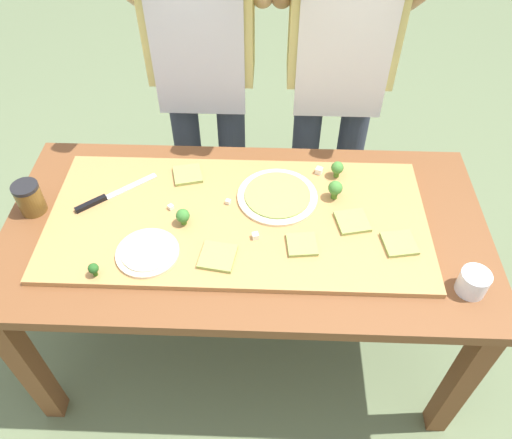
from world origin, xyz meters
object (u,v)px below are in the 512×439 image
(cheese_crumble_c, at_px, (171,207))
(chefs_knife, at_px, (105,197))
(broccoli_floret_back_right, at_px, (337,168))
(cheese_crumble_b, at_px, (319,171))
(pizza_whole_cheese_artichoke, at_px, (147,252))
(pizza_whole_pesto_green, at_px, (277,196))
(cook_right, at_px, (341,55))
(broccoli_floret_back_mid, at_px, (335,189))
(pizza_slice_near_left, at_px, (302,245))
(pizza_slice_far_left, at_px, (188,175))
(broccoli_floret_front_left, at_px, (93,269))
(cheese_crumble_d, at_px, (255,236))
(cook_left, at_px, (201,52))
(pizza_slice_far_right, at_px, (352,222))
(pizza_slice_near_right, at_px, (399,243))
(cheese_crumble_a, at_px, (228,202))
(pizza_slice_center, at_px, (218,256))
(prep_table, at_px, (246,243))
(sauce_jar, at_px, (29,198))
(broccoli_floret_center_left, at_px, (183,216))
(flour_cup, at_px, (473,283))

(cheese_crumble_c, bearing_deg, chefs_knife, 170.39)
(broccoli_floret_back_right, bearing_deg, cheese_crumble_b, 166.00)
(pizza_whole_cheese_artichoke, bearing_deg, pizza_whole_pesto_green, 33.36)
(broccoli_floret_back_right, relative_size, cook_right, 0.04)
(broccoli_floret_back_mid, bearing_deg, pizza_slice_near_left, -117.75)
(broccoli_floret_back_right, bearing_deg, pizza_slice_far_left, -178.09)
(broccoli_floret_front_left, height_order, cheese_crumble_d, broccoli_floret_front_left)
(cook_left, bearing_deg, cheese_crumble_c, -95.07)
(pizza_slice_far_left, xyz_separation_m, cheese_crumble_d, (0.25, -0.28, 0.00))
(pizza_whole_pesto_green, relative_size, pizza_slice_far_right, 2.74)
(pizza_slice_near_right, height_order, cheese_crumble_a, cheese_crumble_a)
(pizza_slice_near_left, distance_m, pizza_slice_far_left, 0.50)
(pizza_slice_near_left, bearing_deg, cook_left, 116.76)
(pizza_slice_center, distance_m, broccoli_floret_back_mid, 0.47)
(pizza_slice_near_right, xyz_separation_m, cheese_crumble_d, (-0.45, 0.01, 0.00))
(pizza_slice_near_right, height_order, broccoli_floret_back_right, broccoli_floret_back_right)
(pizza_slice_near_left, height_order, pizza_slice_center, same)
(cheese_crumble_b, bearing_deg, broccoli_floret_back_mid, -69.94)
(chefs_knife, relative_size, cheese_crumble_c, 15.74)
(broccoli_floret_back_mid, bearing_deg, pizza_slice_far_right, -65.98)
(pizza_whole_cheese_artichoke, xyz_separation_m, pizza_slice_center, (0.22, -0.01, -0.00))
(chefs_knife, bearing_deg, cheese_crumble_c, -9.61)
(prep_table, bearing_deg, cheese_crumble_b, 43.66)
(pizza_slice_far_right, bearing_deg, cheese_crumble_d, -166.37)
(pizza_slice_center, relative_size, cheese_crumble_c, 6.78)
(pizza_slice_near_right, distance_m, broccoli_floret_front_left, 0.93)
(pizza_whole_cheese_artichoke, xyz_separation_m, broccoli_floret_back_right, (0.61, 0.38, 0.03))
(sauce_jar, bearing_deg, broccoli_floret_back_mid, 4.32)
(pizza_whole_pesto_green, relative_size, broccoli_floret_back_mid, 3.88)
(sauce_jar, height_order, cook_left, cook_left)
(pizza_slice_near_right, xyz_separation_m, cheese_crumble_c, (-0.74, 0.13, 0.00))
(pizza_slice_center, bearing_deg, cook_right, 63.20)
(broccoli_floret_center_left, relative_size, cheese_crumble_d, 3.01)
(cook_left, bearing_deg, cheese_crumble_d, -72.19)
(pizza_slice_center, bearing_deg, broccoli_floret_back_right, 44.73)
(broccoli_floret_front_left, bearing_deg, sauce_jar, 135.72)
(pizza_slice_near_right, height_order, broccoli_floret_back_mid, broccoli_floret_back_mid)
(sauce_jar, bearing_deg, pizza_whole_cheese_artichoke, -24.30)
(pizza_slice_center, bearing_deg, sauce_jar, 162.74)
(broccoli_floret_front_left, relative_size, cheese_crumble_d, 2.45)
(cheese_crumble_b, xyz_separation_m, flour_cup, (0.42, -0.48, 0.00))
(pizza_slice_far_left, bearing_deg, pizza_slice_near_left, -37.94)
(pizza_slice_near_left, bearing_deg, cheese_crumble_c, 161.39)
(prep_table, bearing_deg, sauce_jar, 176.92)
(cook_left, bearing_deg, cheese_crumble_b, -42.36)
(broccoli_floret_back_right, relative_size, cheese_crumble_d, 3.22)
(sauce_jar, bearing_deg, pizza_slice_near_left, -8.96)
(pizza_whole_pesto_green, distance_m, broccoli_floret_front_left, 0.64)
(pizza_whole_cheese_artichoke, xyz_separation_m, broccoli_floret_front_left, (-0.14, -0.09, 0.02))
(pizza_whole_pesto_green, bearing_deg, cheese_crumble_c, -169.43)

